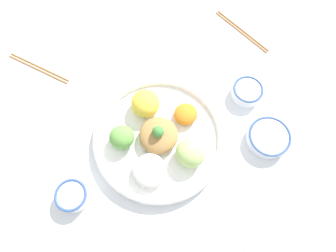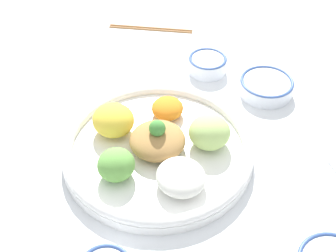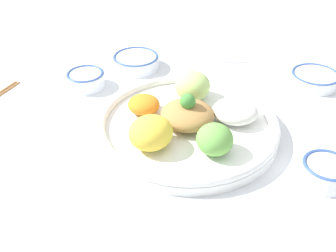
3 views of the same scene
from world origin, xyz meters
TOP-DOWN VIEW (x-y plane):
  - ground_plane at (0.00, 0.00)m, footprint 2.40×2.40m
  - salad_platter at (0.00, -0.02)m, footprint 0.37×0.37m
  - sauce_bowl_red at (-0.27, 0.14)m, footprint 0.12×0.12m
  - rice_bowl_blue at (-0.30, -0.01)m, footprint 0.09×0.09m
  - chopsticks_pair_near at (-0.43, -0.21)m, footprint 0.06×0.22m
  - serving_spoon_main at (-0.10, 0.30)m, footprint 0.11×0.09m

SIDE VIEW (x-z plane):
  - ground_plane at x=0.00m, z-range 0.00..0.00m
  - serving_spoon_main at x=-0.10m, z-range 0.00..0.01m
  - chopsticks_pair_near at x=-0.43m, z-range 0.00..0.01m
  - sauce_bowl_red at x=-0.27m, z-range 0.00..0.04m
  - rice_bowl_blue at x=-0.30m, z-range 0.00..0.04m
  - salad_platter at x=0.00m, z-range -0.02..0.07m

